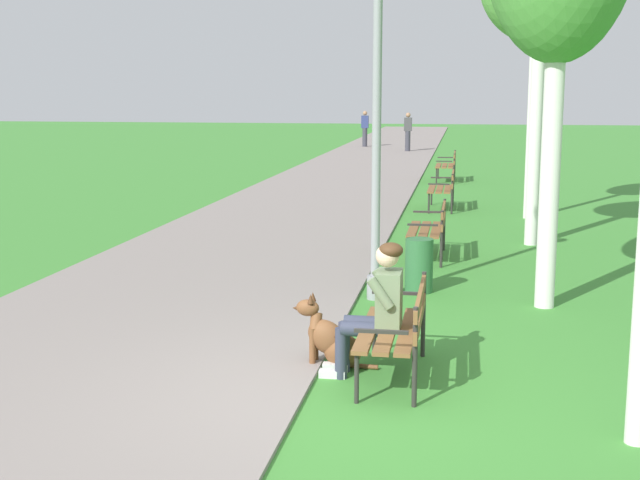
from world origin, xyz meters
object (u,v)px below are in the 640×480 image
Objects in this scene: person_seated_on_near_bench at (377,304)px; pedestrian_distant at (408,132)px; park_bench_mid at (431,226)px; pedestrian_further_distant at (365,129)px; dog_brown at (332,340)px; lamp_post_near at (377,120)px; litter_bin at (419,265)px; park_bench_near at (399,324)px; park_bench_far at (444,186)px; park_bench_furthest at (448,163)px.

pedestrian_distant reaches higher than person_seated_on_near_bench.
pedestrian_further_distant is at bearing 98.97° from park_bench_mid.
dog_brown is 3.36m from lamp_post_near.
dog_brown is at bearing -101.32° from litter_bin.
lamp_post_near is at bearing 100.22° from park_bench_near.
pedestrian_further_distant is at bearing 101.56° from park_bench_far.
dog_brown is 0.19× the size of lamp_post_near.
park_bench_far is 8.58m from lamp_post_near.
lamp_post_near reaches higher than park_bench_near.
park_bench_far is 0.35× the size of lamp_post_near.
park_bench_far is 0.91× the size of pedestrian_further_distant.
park_bench_near is 1.00× the size of park_bench_furthest.
litter_bin is at bearing 78.68° from dog_brown.
dog_brown is 0.50× the size of pedestrian_further_distant.
pedestrian_distant is at bearing 93.33° from person_seated_on_near_bench.
litter_bin is (0.52, 0.48, -1.88)m from lamp_post_near.
park_bench_near and park_bench_far have the same top height.
pedestrian_further_distant reaches higher than park_bench_near.
litter_bin is (-0.11, -7.90, -0.16)m from park_bench_far.
dog_brown is at bearing 160.76° from park_bench_near.
park_bench_far reaches higher than dog_brown.
park_bench_mid and park_bench_furthest have the same top height.
person_seated_on_near_bench is 0.76× the size of pedestrian_further_distant.
pedestrian_distant is 1.00× the size of pedestrian_further_distant.
pedestrian_further_distant is (-3.36, 31.23, 0.58)m from dog_brown.
park_bench_furthest is 0.91× the size of pedestrian_further_distant.
litter_bin is 0.42× the size of pedestrian_further_distant.
person_seated_on_near_bench is at bearing -90.86° from park_bench_furthest.
park_bench_far is at bearing -83.54° from pedestrian_distant.
park_bench_near reaches higher than dog_brown.
park_bench_far is 0.91× the size of pedestrian_distant.
park_bench_mid and park_bench_far have the same top height.
park_bench_near is 0.35× the size of lamp_post_near.
person_seated_on_near_bench reaches higher than dog_brown.
person_seated_on_near_bench is at bearing 176.25° from park_bench_near.
dog_brown is 1.19× the size of litter_bin.
lamp_post_near is 2.01m from litter_bin.
park_bench_mid is at bearing -90.02° from park_bench_furthest.
park_bench_near is 3.45m from lamp_post_near.
lamp_post_near is 2.62× the size of pedestrian_further_distant.
pedestrian_distant is at bearing 92.47° from dog_brown.
lamp_post_near is at bearing 87.48° from dog_brown.
pedestrian_further_distant is (-2.12, 2.55, 0.00)m from pedestrian_distant.
litter_bin is (-0.06, -2.30, -0.16)m from park_bench_mid.
pedestrian_distant is at bearing 94.78° from park_bench_mid.
person_seated_on_near_bench is 31.67m from pedestrian_further_distant.
park_bench_near is 1.00× the size of park_bench_far.
person_seated_on_near_bench is (-0.21, 0.01, 0.17)m from park_bench_near.
dog_brown is (-0.65, 0.23, -0.25)m from park_bench_near.
lamp_post_near reaches higher than park_bench_far.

